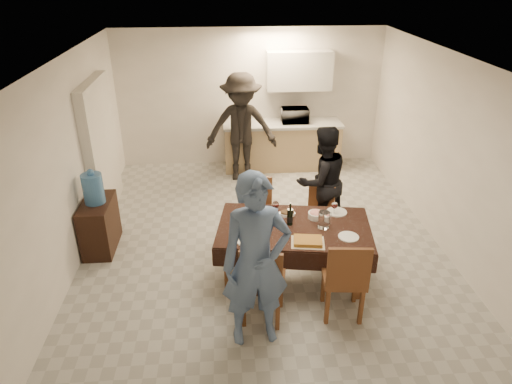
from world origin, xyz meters
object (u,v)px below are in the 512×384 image
at_px(console, 100,225).
at_px(water_jug, 93,189).
at_px(person_far, 322,181).
at_px(water_pitcher, 324,220).
at_px(person_kitchen, 241,128).
at_px(savoury_tart, 308,241).
at_px(dining_table, 294,228).
at_px(wine_bottle, 290,214).
at_px(person_near, 256,263).
at_px(microwave, 295,115).

distance_m(console, water_jug, 0.57).
height_order(console, person_far, person_far).
xyz_separation_m(water_pitcher, person_kitchen, (-0.86, 3.07, 0.15)).
bearing_deg(person_far, water_jug, -17.36).
xyz_separation_m(console, person_kitchen, (2.08, 2.19, 0.62)).
height_order(water_jug, savoury_tart, water_jug).
height_order(dining_table, person_far, person_far).
xyz_separation_m(wine_bottle, person_near, (-0.50, -1.10, 0.09)).
bearing_deg(water_pitcher, water_jug, 163.42).
bearing_deg(console, person_near, -42.58).
bearing_deg(dining_table, console, 170.86).
bearing_deg(console, water_pitcher, -16.58).
height_order(dining_table, savoury_tart, savoury_tart).
xyz_separation_m(wine_bottle, savoury_tart, (0.15, -0.43, -0.12)).
bearing_deg(savoury_tart, console, 155.87).
relative_size(console, person_far, 0.48).
relative_size(water_jug, water_pitcher, 1.96).
bearing_deg(wine_bottle, water_pitcher, -14.04).
relative_size(wine_bottle, person_near, 0.15).
height_order(wine_bottle, person_kitchen, person_kitchen).
bearing_deg(person_kitchen, water_jug, -133.50).
height_order(wine_bottle, water_pitcher, wine_bottle).
distance_m(dining_table, wine_bottle, 0.19).
bearing_deg(console, person_kitchen, 46.50).
relative_size(dining_table, console, 2.56).
bearing_deg(savoury_tart, person_near, -134.13).
relative_size(water_jug, person_far, 0.25).
distance_m(dining_table, microwave, 3.52).
height_order(water_pitcher, savoury_tart, water_pitcher).
bearing_deg(dining_table, person_kitchen, 108.15).
distance_m(dining_table, water_pitcher, 0.38).
xyz_separation_m(console, water_jug, (0.00, -0.00, 0.57)).
bearing_deg(microwave, dining_table, 81.47).
height_order(wine_bottle, person_near, person_near).
bearing_deg(water_pitcher, microwave, 87.23).
relative_size(wine_bottle, savoury_tart, 0.78).
bearing_deg(wine_bottle, water_jug, 163.03).
xyz_separation_m(dining_table, person_near, (-0.55, -1.05, 0.27)).
bearing_deg(water_jug, person_near, -42.58).
distance_m(microwave, person_kitchen, 1.13).
bearing_deg(microwave, person_kitchen, 23.58).
distance_m(wine_bottle, savoury_tart, 0.47).
bearing_deg(person_kitchen, person_far, -61.66).
relative_size(water_jug, person_kitchen, 0.21).
relative_size(dining_table, water_pitcher, 9.49).
height_order(water_jug, person_far, person_far).
bearing_deg(savoury_tart, water_jug, 155.87).
distance_m(water_jug, wine_bottle, 2.66).
bearing_deg(wine_bottle, console, 163.03).
bearing_deg(wine_bottle, person_far, 59.04).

